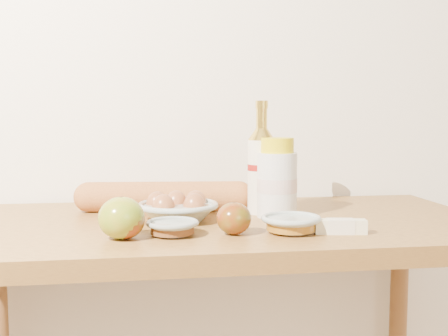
{
  "coord_description": "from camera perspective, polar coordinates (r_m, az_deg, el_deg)",
  "views": [
    {
      "loc": [
        -0.18,
        -0.05,
        1.14
      ],
      "look_at": [
        0.0,
        1.15,
        1.02
      ],
      "focal_mm": 45.0,
      "sensor_mm": 36.0,
      "label": 1
    }
  ],
  "objects": [
    {
      "name": "syrup_bowl",
      "position": [
        1.13,
        6.82,
        -5.63
      ],
      "size": [
        0.16,
        0.16,
        0.03
      ],
      "rotation": [
        0.0,
        0.0,
        0.37
      ],
      "color": "#98A6A1",
      "rests_on": "table"
    },
    {
      "name": "bourbon_bottle",
      "position": [
        1.33,
        3.81,
        -0.0
      ],
      "size": [
        0.08,
        0.08,
        0.27
      ],
      "rotation": [
        0.0,
        0.0,
        0.21
      ],
      "color": "beige",
      "rests_on": "table"
    },
    {
      "name": "apple_redgreen_front",
      "position": [
        1.09,
        -10.11,
        -5.23
      ],
      "size": [
        0.08,
        0.08,
        0.07
      ],
      "rotation": [
        0.0,
        0.0,
        -0.01
      ],
      "color": "#94080D",
      "rests_on": "table"
    },
    {
      "name": "butter_stick",
      "position": [
        1.14,
        11.75,
        -5.84
      ],
      "size": [
        0.1,
        0.04,
        0.03
      ],
      "rotation": [
        0.0,
        0.0,
        -0.17
      ],
      "color": "beige",
      "rests_on": "table"
    },
    {
      "name": "egg_bowl",
      "position": [
        1.26,
        -4.72,
        -4.16
      ],
      "size": [
        0.19,
        0.19,
        0.06
      ],
      "rotation": [
        0.0,
        0.0,
        0.06
      ],
      "color": "#99A7A1",
      "rests_on": "table"
    },
    {
      "name": "back_wall",
      "position": [
        1.57,
        -1.96,
        11.51
      ],
      "size": [
        3.5,
        0.02,
        2.6
      ],
      "primitive_type": "cube",
      "color": "white",
      "rests_on": "ground"
    },
    {
      "name": "apple_yellowgreen",
      "position": [
        1.09,
        -10.39,
        -5.01
      ],
      "size": [
        0.12,
        0.12,
        0.08
      ],
      "rotation": [
        0.0,
        0.0,
        -0.43
      ],
      "color": "olive",
      "rests_on": "table"
    },
    {
      "name": "apple_redgreen_right",
      "position": [
        1.11,
        1.0,
        -5.14
      ],
      "size": [
        0.09,
        0.09,
        0.06
      ],
      "rotation": [
        0.0,
        0.0,
        -0.44
      ],
      "color": "maroon",
      "rests_on": "table"
    },
    {
      "name": "cream_bottle",
      "position": [
        1.29,
        5.41,
        -1.27
      ],
      "size": [
        0.11,
        0.11,
        0.18
      ],
      "rotation": [
        0.0,
        0.0,
        0.29
      ],
      "color": "silver",
      "rests_on": "table"
    },
    {
      "name": "sugar_bowl",
      "position": [
        1.11,
        -5.26,
        -6.04
      ],
      "size": [
        0.13,
        0.13,
        0.03
      ],
      "rotation": [
        0.0,
        0.0,
        0.35
      ],
      "color": "gray",
      "rests_on": "table"
    },
    {
      "name": "table",
      "position": [
        1.29,
        -0.2,
        -10.69
      ],
      "size": [
        1.2,
        0.6,
        0.9
      ],
      "color": "olive",
      "rests_on": "ground"
    },
    {
      "name": "baguette",
      "position": [
        1.37,
        -6.1,
        -2.89
      ],
      "size": [
        0.44,
        0.11,
        0.07
      ],
      "rotation": [
        0.0,
        0.0,
        -0.1
      ],
      "color": "#C2773B",
      "rests_on": "table"
    }
  ]
}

